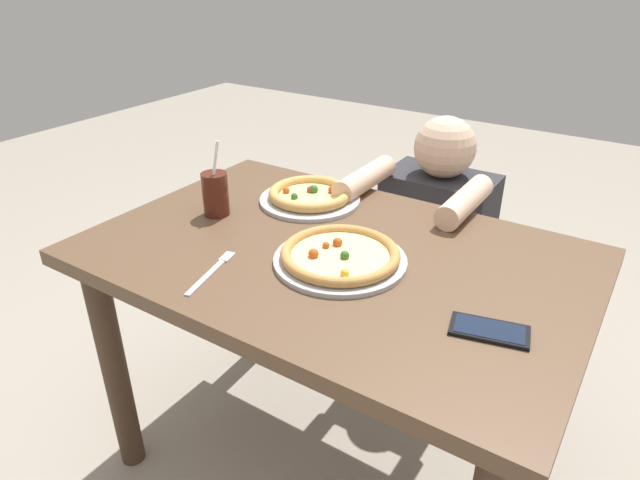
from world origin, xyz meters
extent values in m
plane|color=#9E9384|center=(0.00, 0.00, 0.00)|extent=(8.00, 8.00, 0.00)
cube|color=brown|center=(0.00, 0.00, 0.73)|extent=(1.21, 0.80, 0.04)
cylinder|color=#443122|center=(-0.53, -0.32, 0.35)|extent=(0.07, 0.07, 0.71)
cylinder|color=#443122|center=(-0.53, 0.32, 0.35)|extent=(0.07, 0.07, 0.71)
cylinder|color=#443122|center=(0.53, 0.32, 0.35)|extent=(0.07, 0.07, 0.71)
cylinder|color=#B7B7BC|center=(0.05, -0.04, 0.76)|extent=(0.32, 0.32, 0.01)
cylinder|color=#EFD68C|center=(0.05, -0.04, 0.77)|extent=(0.23, 0.23, 0.01)
torus|color=#C68C47|center=(0.05, -0.04, 0.77)|extent=(0.28, 0.28, 0.02)
sphere|color=#2D6623|center=(0.06, -0.05, 0.78)|extent=(0.02, 0.02, 0.02)
sphere|color=#BF4C19|center=(0.02, -0.01, 0.78)|extent=(0.02, 0.02, 0.02)
sphere|color=#BF4C19|center=(0.00, -0.03, 0.78)|extent=(0.02, 0.02, 0.02)
sphere|color=gold|center=(0.10, -0.12, 0.78)|extent=(0.02, 0.02, 0.02)
sphere|color=#BF4C19|center=(0.00, -0.09, 0.78)|extent=(0.02, 0.02, 0.02)
cylinder|color=#B7B7BC|center=(-0.21, 0.21, 0.76)|extent=(0.29, 0.29, 0.01)
cylinder|color=#E5CC7F|center=(-0.21, 0.21, 0.77)|extent=(0.18, 0.18, 0.01)
torus|color=tan|center=(-0.21, 0.21, 0.78)|extent=(0.24, 0.24, 0.03)
sphere|color=#BF4C19|center=(-0.23, 0.24, 0.78)|extent=(0.02, 0.02, 0.02)
sphere|color=#BF4C19|center=(-0.17, 0.26, 0.78)|extent=(0.03, 0.03, 0.03)
sphere|color=#2D6623|center=(-0.22, 0.24, 0.78)|extent=(0.03, 0.03, 0.03)
sphere|color=#BF4C19|center=(-0.28, 0.19, 0.78)|extent=(0.02, 0.02, 0.02)
sphere|color=maroon|center=(-0.22, 0.23, 0.78)|extent=(0.02, 0.02, 0.02)
sphere|color=#2D6623|center=(-0.24, 0.17, 0.78)|extent=(0.02, 0.02, 0.02)
cylinder|color=#4C1E14|center=(-0.38, 0.00, 0.81)|extent=(0.07, 0.07, 0.12)
cylinder|color=white|center=(-0.37, 0.00, 0.91)|extent=(0.02, 0.03, 0.11)
cube|color=silver|center=(-0.17, -0.27, 0.75)|extent=(0.05, 0.16, 0.00)
cube|color=silver|center=(-0.19, -0.17, 0.75)|extent=(0.03, 0.05, 0.00)
cube|color=black|center=(0.43, -0.12, 0.75)|extent=(0.16, 0.11, 0.01)
cube|color=#192338|center=(0.43, -0.12, 0.76)|extent=(0.14, 0.09, 0.00)
cylinder|color=#333847|center=(0.03, 0.61, 0.23)|extent=(0.28, 0.28, 0.45)
cube|color=#2D2D33|center=(0.03, 0.61, 0.60)|extent=(0.35, 0.22, 0.31)
sphere|color=beige|center=(0.03, 0.61, 0.85)|extent=(0.20, 0.20, 0.20)
cylinder|color=beige|center=(-0.12, 0.38, 0.79)|extent=(0.07, 0.28, 0.07)
cylinder|color=beige|center=(0.19, 0.38, 0.79)|extent=(0.07, 0.28, 0.07)
camera|label=1|loc=(0.63, -1.02, 1.41)|focal=31.12mm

